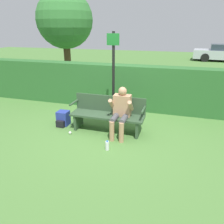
{
  "coord_description": "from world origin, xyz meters",
  "views": [
    {
      "loc": [
        1.48,
        -4.55,
        2.35
      ],
      "look_at": [
        0.15,
        -0.1,
        0.55
      ],
      "focal_mm": 35.0,
      "sensor_mm": 36.0,
      "label": 1
    }
  ],
  "objects_px": {
    "person_seated": "(121,110)",
    "backpack": "(63,119)",
    "park_bench": "(108,114)",
    "tree": "(65,20)",
    "signpost": "(113,72)",
    "water_bottle": "(107,146)"
  },
  "relations": [
    {
      "from": "person_seated",
      "to": "backpack",
      "type": "distance_m",
      "value": 1.61
    },
    {
      "from": "park_bench",
      "to": "person_seated",
      "type": "bearing_deg",
      "value": -21.01
    },
    {
      "from": "tree",
      "to": "backpack",
      "type": "bearing_deg",
      "value": -64.48
    },
    {
      "from": "signpost",
      "to": "water_bottle",
      "type": "bearing_deg",
      "value": -77.98
    },
    {
      "from": "person_seated",
      "to": "signpost",
      "type": "xyz_separation_m",
      "value": [
        -0.43,
        0.85,
        0.68
      ]
    },
    {
      "from": "backpack",
      "to": "park_bench",
      "type": "bearing_deg",
      "value": 2.56
    },
    {
      "from": "tree",
      "to": "person_seated",
      "type": "bearing_deg",
      "value": -51.56
    },
    {
      "from": "park_bench",
      "to": "person_seated",
      "type": "distance_m",
      "value": 0.42
    },
    {
      "from": "person_seated",
      "to": "signpost",
      "type": "height_order",
      "value": "signpost"
    },
    {
      "from": "backpack",
      "to": "water_bottle",
      "type": "relative_size",
      "value": 1.77
    },
    {
      "from": "person_seated",
      "to": "tree",
      "type": "relative_size",
      "value": 0.29
    },
    {
      "from": "water_bottle",
      "to": "tree",
      "type": "distance_m",
      "value": 7.12
    },
    {
      "from": "water_bottle",
      "to": "signpost",
      "type": "relative_size",
      "value": 0.09
    },
    {
      "from": "person_seated",
      "to": "signpost",
      "type": "relative_size",
      "value": 0.49
    },
    {
      "from": "person_seated",
      "to": "water_bottle",
      "type": "bearing_deg",
      "value": -96.4
    },
    {
      "from": "person_seated",
      "to": "backpack",
      "type": "bearing_deg",
      "value": 176.95
    },
    {
      "from": "signpost",
      "to": "person_seated",
      "type": "bearing_deg",
      "value": -63.11
    },
    {
      "from": "park_bench",
      "to": "water_bottle",
      "type": "bearing_deg",
      "value": -73.5
    },
    {
      "from": "park_bench",
      "to": "backpack",
      "type": "distance_m",
      "value": 1.22
    },
    {
      "from": "water_bottle",
      "to": "signpost",
      "type": "bearing_deg",
      "value": 102.02
    },
    {
      "from": "park_bench",
      "to": "signpost",
      "type": "xyz_separation_m",
      "value": [
        -0.08,
        0.71,
        0.86
      ]
    },
    {
      "from": "water_bottle",
      "to": "tree",
      "type": "bearing_deg",
      "value": 123.75
    }
  ]
}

